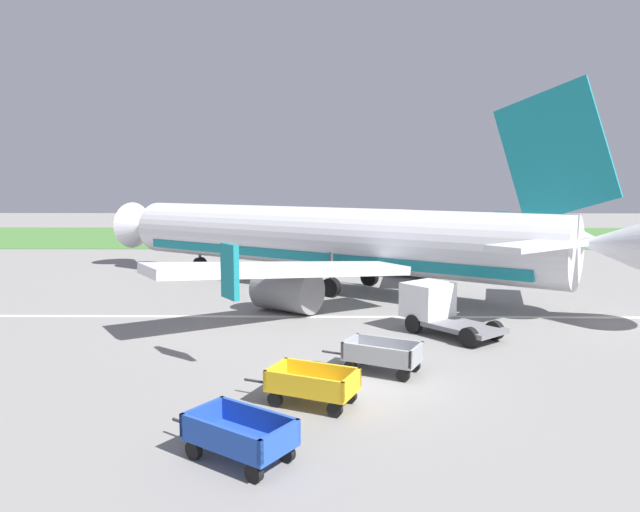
# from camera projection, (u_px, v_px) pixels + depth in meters

# --- Properties ---
(ground_plane) EXTENTS (220.00, 220.00, 0.00)m
(ground_plane) POSITION_uv_depth(u_px,v_px,m) (368.00, 382.00, 18.56)
(ground_plane) COLOR gray
(grass_strip) EXTENTS (220.00, 28.00, 0.06)m
(grass_strip) POSITION_uv_depth(u_px,v_px,m) (338.00, 236.00, 70.23)
(grass_strip) COLOR #477A38
(grass_strip) RESTS_ON ground
(apron_stripe) EXTENTS (120.00, 0.36, 0.01)m
(apron_stripe) POSITION_uv_depth(u_px,v_px,m) (354.00, 317.00, 27.69)
(apron_stripe) COLOR silver
(apron_stripe) RESTS_ON ground
(airplane) EXTENTS (33.05, 28.25, 11.34)m
(airplane) POSITION_uv_depth(u_px,v_px,m) (331.00, 239.00, 34.90)
(airplane) COLOR silver
(airplane) RESTS_ON ground
(baggage_cart_nearest) EXTENTS (3.35, 2.62, 1.07)m
(baggage_cart_nearest) POSITION_uv_depth(u_px,v_px,m) (239.00, 435.00, 13.23)
(baggage_cart_nearest) COLOR #234CB2
(baggage_cart_nearest) RESTS_ON ground
(baggage_cart_second_in_row) EXTENTS (3.55, 2.28, 1.07)m
(baggage_cart_second_in_row) POSITION_uv_depth(u_px,v_px,m) (312.00, 385.00, 16.58)
(baggage_cart_second_in_row) COLOR gold
(baggage_cart_second_in_row) RESTS_ON ground
(baggage_cart_third_in_row) EXTENTS (3.51, 2.36, 1.07)m
(baggage_cart_third_in_row) POSITION_uv_depth(u_px,v_px,m) (382.00, 355.00, 19.44)
(baggage_cart_third_in_row) COLOR gray
(baggage_cart_third_in_row) RESTS_ON ground
(service_truck_beside_carts) EXTENTS (4.25, 4.58, 2.10)m
(service_truck_beside_carts) POSITION_uv_depth(u_px,v_px,m) (436.00, 307.00, 24.79)
(service_truck_beside_carts) COLOR slate
(service_truck_beside_carts) RESTS_ON ground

